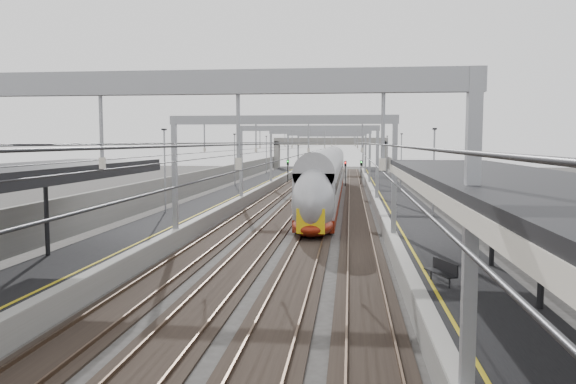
% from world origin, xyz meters
% --- Properties ---
extents(platform_left, '(4.00, 120.00, 1.00)m').
position_xyz_m(platform_left, '(-8.00, 45.00, 0.50)').
color(platform_left, black).
rests_on(platform_left, ground).
extents(platform_right, '(4.00, 120.00, 1.00)m').
position_xyz_m(platform_right, '(8.00, 45.00, 0.50)').
color(platform_right, black).
rests_on(platform_right, ground).
extents(tracks, '(11.40, 140.00, 0.20)m').
position_xyz_m(tracks, '(0.00, 45.00, 0.05)').
color(tracks, black).
rests_on(tracks, ground).
extents(overhead_line, '(13.00, 140.00, 6.60)m').
position_xyz_m(overhead_line, '(0.00, 51.62, 6.14)').
color(overhead_line, gray).
rests_on(overhead_line, platform_left).
extents(canopy_right, '(4.40, 30.00, 4.24)m').
position_xyz_m(canopy_right, '(8.03, 2.99, 5.09)').
color(canopy_right, black).
rests_on(canopy_right, platform_right).
extents(overbridge, '(22.00, 2.20, 6.90)m').
position_xyz_m(overbridge, '(0.00, 100.00, 5.31)').
color(overbridge, slate).
rests_on(overbridge, ground).
extents(wall_left, '(0.30, 120.00, 3.20)m').
position_xyz_m(wall_left, '(-11.20, 45.00, 1.60)').
color(wall_left, slate).
rests_on(wall_left, ground).
extents(wall_right, '(0.30, 120.00, 3.20)m').
position_xyz_m(wall_right, '(11.20, 45.00, 1.60)').
color(wall_right, slate).
rests_on(wall_right, ground).
extents(train, '(2.75, 50.15, 4.35)m').
position_xyz_m(train, '(1.50, 47.24, 2.13)').
color(train, maroon).
rests_on(train, ground).
extents(bench, '(1.00, 1.66, 0.84)m').
position_xyz_m(bench, '(7.19, 10.73, 1.50)').
color(bench, black).
rests_on(bench, platform_right).
extents(signal_green, '(0.32, 0.32, 3.48)m').
position_xyz_m(signal_green, '(-5.20, 71.67, 2.42)').
color(signal_green, black).
rests_on(signal_green, ground).
extents(signal_red_near, '(0.32, 0.32, 3.48)m').
position_xyz_m(signal_red_near, '(3.20, 68.04, 2.42)').
color(signal_red_near, black).
rests_on(signal_red_near, ground).
extents(signal_red_far, '(0.32, 0.32, 3.48)m').
position_xyz_m(signal_red_far, '(5.40, 70.37, 2.42)').
color(signal_red_far, black).
rests_on(signal_red_far, ground).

